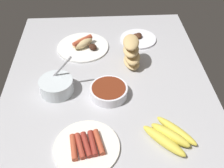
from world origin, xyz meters
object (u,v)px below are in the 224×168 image
(plate_hotdog_assembled, at_px, (83,45))
(plate_grilled_meat, at_px, (138,38))
(bowl_coleslaw, at_px, (56,85))
(plate_sausages, at_px, (87,146))
(bread_stack, at_px, (131,53))
(banana_bunch, at_px, (169,136))
(bowl_chili, at_px, (110,91))

(plate_hotdog_assembled, xyz_separation_m, plate_grilled_meat, (0.06, -0.29, -0.01))
(bowl_coleslaw, bearing_deg, plate_sausages, -156.31)
(bread_stack, xyz_separation_m, plate_sausages, (-0.45, 0.20, -0.06))
(banana_bunch, bearing_deg, bowl_coleslaw, 57.45)
(plate_grilled_meat, bearing_deg, banana_bunch, -177.51)
(bread_stack, relative_size, plate_hotdog_assembled, 0.55)
(bowl_chili, height_order, plate_grilled_meat, bowl_chili)
(banana_bunch, xyz_separation_m, bowl_coleslaw, (0.27, 0.42, 0.02))
(bread_stack, height_order, banana_bunch, bread_stack)
(plate_sausages, height_order, banana_bunch, banana_bunch)
(bread_stack, relative_size, banana_bunch, 0.72)
(plate_hotdog_assembled, bearing_deg, bowl_coleslaw, 161.79)
(bread_stack, bearing_deg, plate_grilled_meat, -16.30)
(bread_stack, xyz_separation_m, bowl_coleslaw, (-0.16, 0.33, -0.04))
(bowl_chili, distance_m, plate_sausages, 0.27)
(plate_sausages, bearing_deg, bread_stack, -24.22)
(bowl_chili, bearing_deg, plate_hotdog_assembled, 18.50)
(bread_stack, height_order, plate_sausages, bread_stack)
(bowl_chili, height_order, bowl_coleslaw, bowl_coleslaw)
(bowl_chili, height_order, plate_hotdog_assembled, plate_hotdog_assembled)
(plate_sausages, xyz_separation_m, plate_grilled_meat, (0.66, -0.26, -0.00))
(bread_stack, relative_size, bowl_coleslaw, 0.94)
(plate_sausages, xyz_separation_m, bowl_coleslaw, (0.29, 0.13, 0.03))
(bowl_chili, distance_m, bowl_coleslaw, 0.22)
(plate_hotdog_assembled, distance_m, banana_bunch, 0.66)
(bread_stack, bearing_deg, plate_hotdog_assembled, 55.96)
(plate_hotdog_assembled, relative_size, plate_sausages, 1.13)
(plate_hotdog_assembled, height_order, banana_bunch, plate_hotdog_assembled)
(plate_hotdog_assembled, relative_size, banana_bunch, 1.31)
(bowl_coleslaw, bearing_deg, banana_bunch, -122.55)
(plate_grilled_meat, bearing_deg, bowl_chili, 157.09)
(banana_bunch, bearing_deg, bowl_chili, 40.67)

